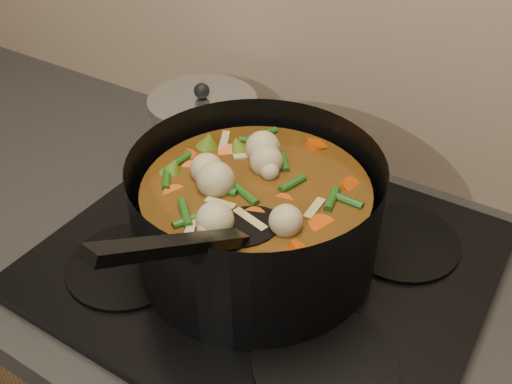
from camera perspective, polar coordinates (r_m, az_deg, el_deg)
The scene contains 3 objects.
stovetop at distance 0.87m, azimuth 1.14°, elevation -6.61°, with size 0.62×0.54×0.03m.
stockpot at distance 0.80m, azimuth 0.01°, elevation -2.39°, with size 0.44×0.52×0.26m.
saucepan at distance 1.03m, azimuth -5.20°, elevation 6.25°, with size 0.19×0.19×0.16m.
Camera 1 is at (0.31, 1.39, 1.53)m, focal length 40.00 mm.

